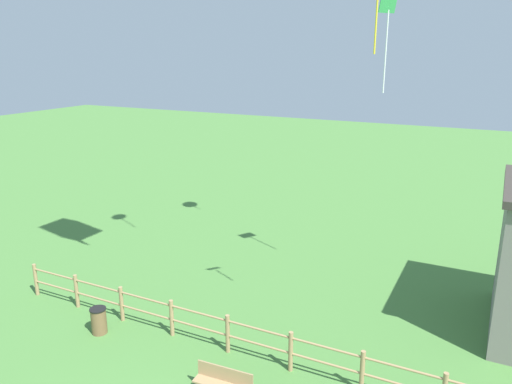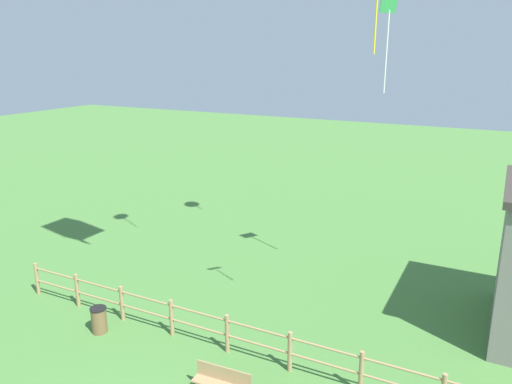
% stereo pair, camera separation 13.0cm
% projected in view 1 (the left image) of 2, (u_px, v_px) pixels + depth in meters
% --- Properties ---
extents(wooden_fence, '(17.39, 0.14, 1.30)m').
position_uv_depth(wooden_fence, '(228.00, 331.00, 15.72)').
color(wooden_fence, '#9E7F56').
rests_on(wooden_fence, ground_plane).
extents(park_bench_near_fence, '(1.71, 0.49, 0.90)m').
position_uv_depth(park_bench_near_fence, '(223.00, 383.00, 13.68)').
color(park_bench_near_fence, '#9E7F56').
rests_on(park_bench_near_fence, ground_plane).
extents(trash_bin, '(0.56, 0.56, 0.91)m').
position_uv_depth(trash_bin, '(99.00, 321.00, 16.86)').
color(trash_bin, brown).
rests_on(trash_bin, ground_plane).
extents(kite_green_diamond, '(0.58, 0.77, 3.71)m').
position_uv_depth(kite_green_diamond, '(388.00, 14.00, 16.89)').
color(kite_green_diamond, green).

